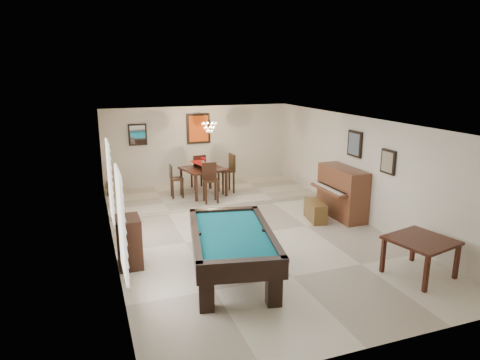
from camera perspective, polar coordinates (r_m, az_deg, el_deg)
ground_plane at (r=10.03m, az=1.18°, el=-7.24°), size 6.00×9.00×0.02m
wall_back at (r=13.82m, az=-5.53°, el=4.40°), size 6.00×0.04×2.60m
wall_front at (r=5.88m, az=17.48°, el=-10.29°), size 6.00×0.04×2.60m
wall_left at (r=9.02m, az=-16.87°, el=-1.59°), size 0.04×9.00×2.60m
wall_right at (r=11.03m, az=15.92°, el=1.35°), size 0.04×9.00×2.60m
ceiling at (r=9.38m, az=1.26°, el=7.74°), size 6.00×9.00×0.04m
dining_step at (r=12.92m, az=-4.01°, el=-1.93°), size 6.00×2.50×0.12m
window_left_front at (r=6.89m, az=-15.54°, el=-5.55°), size 0.06×1.00×1.70m
window_left_rear at (r=9.57m, az=-16.96°, el=-0.06°), size 0.06×1.00×1.70m
pool_table at (r=7.88m, az=-1.07°, el=-10.00°), size 1.90×2.84×0.87m
square_table at (r=8.64m, az=22.80°, el=-9.47°), size 1.24×1.24×0.72m
upright_piano at (r=11.20m, az=12.81°, el=-1.69°), size 0.87×1.56×1.30m
piano_bench at (r=11.00m, az=10.01°, el=-4.07°), size 0.51×0.93×0.49m
apothecary_chest at (r=8.57m, az=-14.56°, el=-7.99°), size 0.44×0.65×0.98m
dining_table at (r=12.58m, az=-4.90°, el=0.08°), size 1.34×1.34×0.93m
flower_vase at (r=12.46m, az=-4.95°, el=2.62°), size 0.16×0.16×0.21m
dining_chair_south at (r=11.82m, az=-3.93°, el=-0.44°), size 0.44×0.44×1.09m
dining_chair_north at (r=13.29m, az=-5.63°, el=1.16°), size 0.43×0.43×1.07m
dining_chair_west at (r=12.41m, az=-8.43°, el=-0.17°), size 0.37×0.37×0.95m
dining_chair_east at (r=12.75m, az=-1.87°, el=0.86°), size 0.46×0.46×1.16m
corner_bench at (r=13.17m, az=-16.28°, el=-0.97°), size 0.49×0.55×0.41m
chandelier at (r=12.44m, az=-4.12°, el=7.51°), size 0.44×0.44×0.60m
back_painting at (r=13.69m, az=-5.55°, el=6.84°), size 0.75×0.06×0.95m
back_mirror at (r=13.36m, az=-13.49°, el=5.90°), size 0.55×0.06×0.65m
right_picture_upper at (r=11.14m, az=15.07°, el=4.67°), size 0.06×0.55×0.65m
right_picture_lower at (r=10.15m, az=19.15°, el=2.31°), size 0.06×0.45×0.55m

